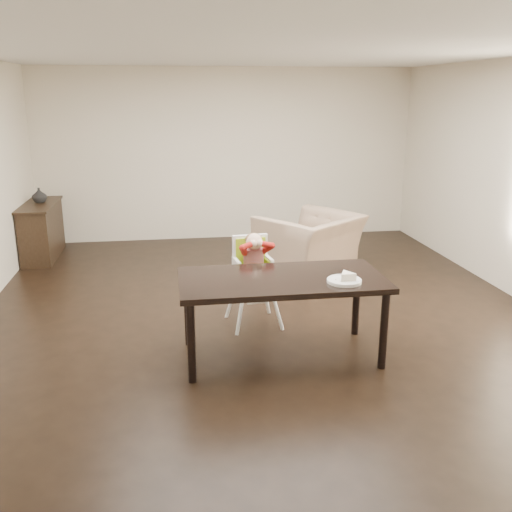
{
  "coord_description": "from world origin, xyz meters",
  "views": [
    {
      "loc": [
        -0.94,
        -5.65,
        2.31
      ],
      "look_at": [
        -0.16,
        -0.55,
        0.82
      ],
      "focal_mm": 40.0,
      "sensor_mm": 36.0,
      "label": 1
    }
  ],
  "objects_px": {
    "dining_table": "(282,286)",
    "armchair": "(310,234)",
    "high_chair": "(253,260)",
    "sideboard": "(42,231)"
  },
  "relations": [
    {
      "from": "dining_table",
      "to": "armchair",
      "type": "relative_size",
      "value": 1.51
    },
    {
      "from": "high_chair",
      "to": "armchair",
      "type": "relative_size",
      "value": 0.81
    },
    {
      "from": "high_chair",
      "to": "sideboard",
      "type": "relative_size",
      "value": 0.77
    },
    {
      "from": "dining_table",
      "to": "armchair",
      "type": "xyz_separation_m",
      "value": [
        0.85,
        2.4,
        -0.15
      ]
    },
    {
      "from": "high_chair",
      "to": "armchair",
      "type": "xyz_separation_m",
      "value": [
        0.99,
        1.6,
        -0.16
      ]
    },
    {
      "from": "dining_table",
      "to": "high_chair",
      "type": "relative_size",
      "value": 1.86
    },
    {
      "from": "dining_table",
      "to": "high_chair",
      "type": "distance_m",
      "value": 0.81
    },
    {
      "from": "sideboard",
      "to": "high_chair",
      "type": "bearing_deg",
      "value": -47.6
    },
    {
      "from": "high_chair",
      "to": "sideboard",
      "type": "distance_m",
      "value": 3.94
    },
    {
      "from": "armchair",
      "to": "sideboard",
      "type": "xyz_separation_m",
      "value": [
        -3.64,
        1.3,
        -0.12
      ]
    }
  ]
}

